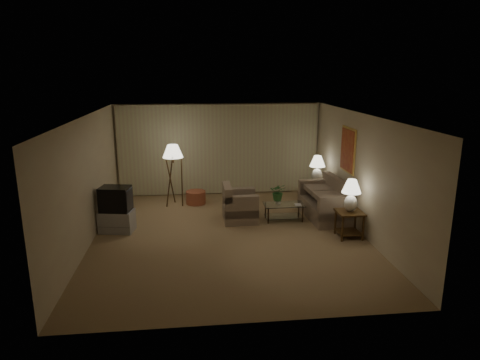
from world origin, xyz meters
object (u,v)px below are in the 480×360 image
object	(u,v)px
side_table_near	(349,219)
table_lamp_near	(351,193)
coffee_table	(284,210)
vase	(278,202)
table_lamp_far	(317,166)
sofa	(324,203)
side_table_far	(316,189)
tv_cabinet	(117,221)
crt_tv	(115,199)
armchair	(240,206)
ottoman	(196,197)
floor_lamp	(174,174)

from	to	relation	value
side_table_near	table_lamp_near	world-z (taller)	table_lamp_near
coffee_table	vase	world-z (taller)	vase
table_lamp_far	sofa	bearing A→B (deg)	-96.84
side_table_far	tv_cabinet	size ratio (longest dim) A/B	0.72
crt_tv	coffee_table	bearing A→B (deg)	15.19
side_table_near	coffee_table	distance (m)	1.75
armchair	ottoman	world-z (taller)	armchair
armchair	floor_lamp	xyz separation A→B (m)	(-1.66, 1.43, 0.52)
table_lamp_far	coffee_table	bearing A→B (deg)	-131.88
coffee_table	floor_lamp	xyz separation A→B (m)	(-2.74, 1.53, 0.61)
crt_tv	floor_lamp	xyz separation A→B (m)	(1.25, 1.85, 0.10)
floor_lamp	vase	distance (m)	3.04
armchair	coffee_table	world-z (taller)	armchair
armchair	crt_tv	bearing A→B (deg)	98.18
table_lamp_near	tv_cabinet	distance (m)	5.34
sofa	side_table_near	xyz separation A→B (m)	(0.15, -1.35, 0.03)
table_lamp_near	vase	distance (m)	1.93
coffee_table	ottoman	xyz separation A→B (m)	(-2.16, 1.61, -0.09)
armchair	vase	distance (m)	0.94
table_lamp_far	vase	world-z (taller)	table_lamp_far
tv_cabinet	floor_lamp	bearing A→B (deg)	66.65
tv_cabinet	table_lamp_near	bearing A→B (deg)	0.48
table_lamp_far	ottoman	xyz separation A→B (m)	(-3.37, 0.26, -0.86)
armchair	tv_cabinet	size ratio (longest dim) A/B	1.04
armchair	side_table_near	bearing A→B (deg)	-120.75
tv_cabinet	ottoman	size ratio (longest dim) A/B	1.52
table_lamp_far	coffee_table	size ratio (longest dim) A/B	0.75
armchair	coffee_table	size ratio (longest dim) A/B	0.87
armchair	vase	xyz separation A→B (m)	(0.93, -0.11, 0.12)
sofa	table_lamp_far	distance (m)	1.42
armchair	crt_tv	size ratio (longest dim) A/B	1.17
coffee_table	floor_lamp	size ratio (longest dim) A/B	0.59
sofa	side_table_near	bearing A→B (deg)	3.75
armchair	ottoman	size ratio (longest dim) A/B	1.59
tv_cabinet	side_table_far	bearing A→B (deg)	28.42
ottoman	vase	xyz separation A→B (m)	(2.01, -1.61, 0.30)
coffee_table	tv_cabinet	bearing A→B (deg)	-175.45
side_table_near	table_lamp_far	size ratio (longest dim) A/B	0.81
table_lamp_far	coffee_table	xyz separation A→B (m)	(-1.21, -1.35, -0.76)
sofa	table_lamp_far	size ratio (longest dim) A/B	2.46
sofa	vase	size ratio (longest dim) A/B	13.16
side_table_far	table_lamp_near	size ratio (longest dim) A/B	0.82
side_table_far	side_table_near	bearing A→B (deg)	-90.00
armchair	coffee_table	distance (m)	1.09
side_table_near	tv_cabinet	size ratio (longest dim) A/B	0.72
side_table_far	crt_tv	world-z (taller)	crt_tv
table_lamp_far	vase	xyz separation A→B (m)	(-1.36, -1.35, -0.56)
side_table_near	ottoman	xyz separation A→B (m)	(-3.37, 2.86, -0.23)
sofa	side_table_far	bearing A→B (deg)	170.57
tv_cabinet	vase	bearing A→B (deg)	15.37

